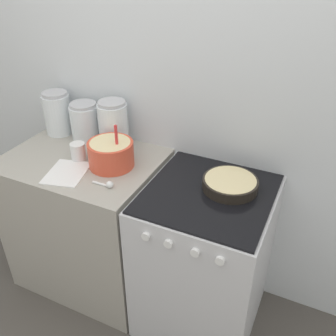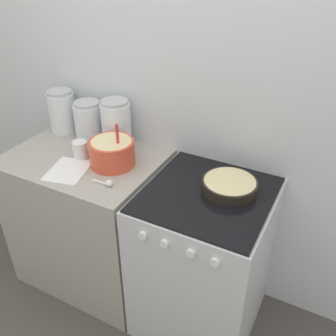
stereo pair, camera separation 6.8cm
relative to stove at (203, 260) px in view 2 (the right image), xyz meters
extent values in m
plane|color=#4C4742|center=(-0.33, -0.32, -0.45)|extent=(12.00, 12.00, 0.00)
cube|color=silver|center=(-0.33, 0.35, 0.75)|extent=(4.71, 0.05, 2.40)
cube|color=#9E998E|center=(-0.76, 0.00, 0.00)|extent=(0.86, 0.64, 0.89)
cube|color=silver|center=(0.00, 0.00, -0.01)|extent=(0.63, 0.64, 0.88)
cube|color=black|center=(0.00, 0.00, 0.44)|extent=(0.60, 0.62, 0.01)
cylinder|color=white|center=(-0.17, -0.33, 0.37)|extent=(0.04, 0.02, 0.04)
cylinder|color=white|center=(-0.06, -0.33, 0.37)|extent=(0.04, 0.02, 0.04)
cylinder|color=white|center=(0.06, -0.33, 0.37)|extent=(0.04, 0.02, 0.04)
cylinder|color=white|center=(0.17, -0.33, 0.37)|extent=(0.04, 0.02, 0.04)
cylinder|color=#D84C33|center=(-0.56, 0.01, 0.52)|extent=(0.24, 0.24, 0.14)
cylinder|color=beige|center=(-0.56, 0.01, 0.55)|extent=(0.21, 0.21, 0.08)
cylinder|color=red|center=(-0.52, 0.01, 0.58)|extent=(0.02, 0.02, 0.23)
cylinder|color=black|center=(0.08, 0.07, 0.47)|extent=(0.27, 0.27, 0.05)
cylinder|color=beige|center=(0.08, 0.07, 0.48)|extent=(0.25, 0.25, 0.04)
cylinder|color=silver|center=(-1.07, 0.22, 0.57)|extent=(0.17, 0.17, 0.24)
cylinder|color=tan|center=(-1.07, 0.22, 0.52)|extent=(0.15, 0.15, 0.15)
cylinder|color=#B2B2B7|center=(-1.07, 0.22, 0.70)|extent=(0.15, 0.15, 0.02)
cylinder|color=silver|center=(-0.87, 0.22, 0.55)|extent=(0.17, 0.17, 0.21)
cylinder|color=white|center=(-0.87, 0.22, 0.51)|extent=(0.15, 0.15, 0.13)
cylinder|color=#B2B2B7|center=(-0.87, 0.22, 0.67)|extent=(0.15, 0.15, 0.02)
cylinder|color=silver|center=(-0.67, 0.22, 0.57)|extent=(0.17, 0.17, 0.26)
cylinder|color=red|center=(-0.67, 0.22, 0.52)|extent=(0.15, 0.15, 0.15)
cylinder|color=#B2B2B7|center=(-0.67, 0.22, 0.71)|extent=(0.15, 0.15, 0.02)
cylinder|color=silver|center=(-0.76, -0.01, 0.50)|extent=(0.08, 0.08, 0.10)
cube|color=white|center=(-0.73, -0.16, 0.45)|extent=(0.25, 0.28, 0.01)
cylinder|color=white|center=(-0.51, -0.17, 0.45)|extent=(0.09, 0.01, 0.01)
sphere|color=white|center=(-0.45, -0.17, 0.46)|extent=(0.04, 0.04, 0.04)
camera|label=1|loc=(0.45, -1.42, 1.50)|focal=40.00mm
camera|label=2|loc=(0.51, -1.39, 1.50)|focal=40.00mm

